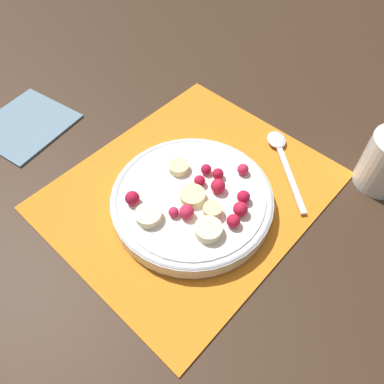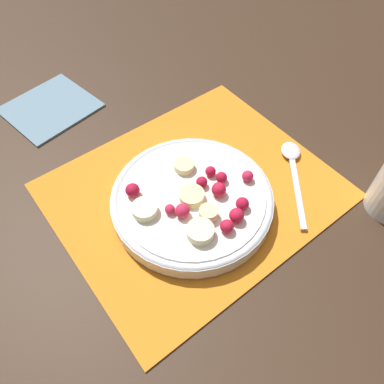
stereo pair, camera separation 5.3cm
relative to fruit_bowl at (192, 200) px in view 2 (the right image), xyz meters
The scene contains 5 objects.
ground_plane 0.04m from the fruit_bowl, 132.53° to the right, with size 3.00×3.00×0.00m, color #382619.
placemat 0.04m from the fruit_bowl, 132.53° to the right, with size 0.41×0.34×0.01m.
fruit_bowl is the anchor object (origin of this frame).
spoon 0.18m from the fruit_bowl, 168.84° to the left, with size 0.13×0.14×0.01m.
napkin 0.35m from the fruit_bowl, 78.42° to the right, with size 0.17×0.16×0.01m.
Camera 2 is at (0.22, 0.28, 0.46)m, focal length 35.00 mm.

